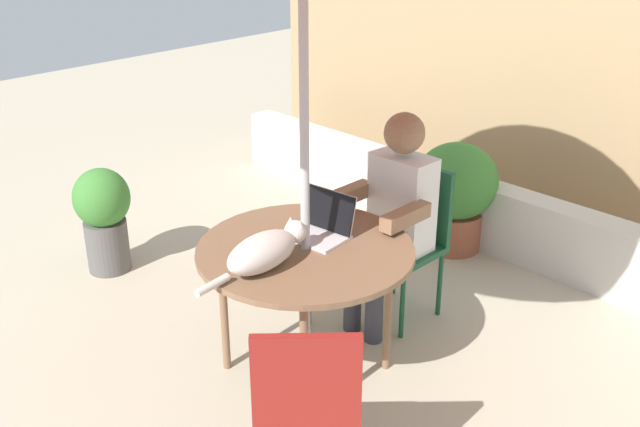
% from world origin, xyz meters
% --- Properties ---
extents(ground_plane, '(14.00, 14.00, 0.00)m').
position_xyz_m(ground_plane, '(0.00, 0.00, 0.00)').
color(ground_plane, '#BCAD93').
extents(fence_back, '(5.56, 0.08, 1.66)m').
position_xyz_m(fence_back, '(0.00, 2.53, 0.83)').
color(fence_back, tan).
rests_on(fence_back, ground).
extents(planter_wall_low, '(5.01, 0.20, 0.46)m').
position_xyz_m(planter_wall_low, '(0.00, 1.85, 0.23)').
color(planter_wall_low, beige).
rests_on(planter_wall_low, ground).
extents(patio_table, '(1.07, 1.07, 0.70)m').
position_xyz_m(patio_table, '(0.00, 0.00, 0.65)').
color(patio_table, brown).
rests_on(patio_table, ground).
extents(chair_occupied, '(0.40, 0.40, 0.89)m').
position_xyz_m(chair_occupied, '(0.00, 0.82, 0.52)').
color(chair_occupied, '#194C2D').
rests_on(chair_occupied, ground).
extents(chair_empty, '(0.57, 0.57, 0.89)m').
position_xyz_m(chair_empty, '(0.68, -0.65, 0.52)').
color(chair_empty, maroon).
rests_on(chair_empty, ground).
extents(person_seated, '(0.48, 0.48, 1.23)m').
position_xyz_m(person_seated, '(0.00, 0.66, 0.69)').
color(person_seated, white).
rests_on(person_seated, ground).
extents(laptop, '(0.33, 0.28, 0.21)m').
position_xyz_m(laptop, '(-0.05, 0.16, 0.77)').
color(laptop, silver).
rests_on(laptop, patio_table).
extents(cat, '(0.22, 0.65, 0.17)m').
position_xyz_m(cat, '(0.01, -0.26, 0.79)').
color(cat, silver).
rests_on(cat, patio_table).
extents(potted_plant_near_fence, '(0.56, 0.56, 0.75)m').
position_xyz_m(potted_plant_near_fence, '(-0.29, 1.68, 0.42)').
color(potted_plant_near_fence, '#9E5138').
rests_on(potted_plant_near_fence, ground).
extents(potted_plant_by_chair, '(0.36, 0.36, 0.70)m').
position_xyz_m(potted_plant_by_chair, '(-1.68, -0.16, 0.39)').
color(potted_plant_by_chair, '#595654').
rests_on(potted_plant_by_chair, ground).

